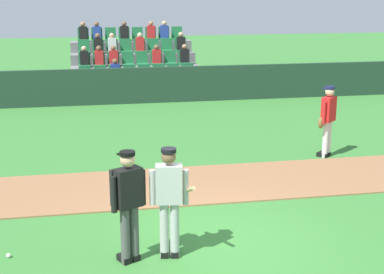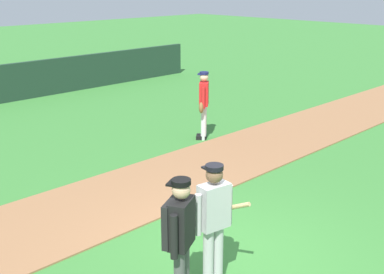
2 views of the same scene
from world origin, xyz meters
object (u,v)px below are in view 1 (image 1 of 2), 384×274
batter_grey_jersey (170,198)px  umpire_home_plate (128,200)px  baseball (9,255)px  runner_red_jersey (328,119)px

batter_grey_jersey → umpire_home_plate: size_ratio=1.00×
baseball → umpire_home_plate: bearing=-14.2°
runner_red_jersey → baseball: (-7.04, -4.19, -0.93)m
umpire_home_plate → baseball: bearing=165.8°
batter_grey_jersey → baseball: 2.68m
umpire_home_plate → runner_red_jersey: bearing=41.8°
umpire_home_plate → baseball: size_ratio=23.78×
batter_grey_jersey → runner_red_jersey: 6.50m
batter_grey_jersey → baseball: size_ratio=23.78×
runner_red_jersey → batter_grey_jersey: bearing=-134.7°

